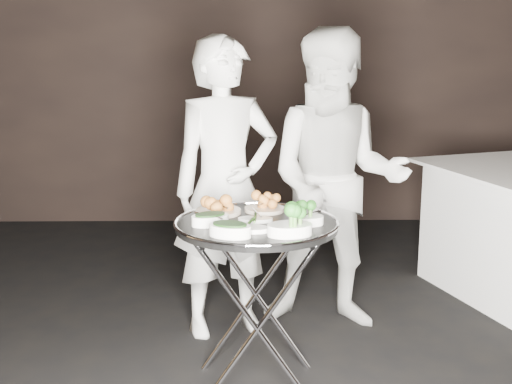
{
  "coord_description": "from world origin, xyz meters",
  "views": [
    {
      "loc": [
        0.12,
        -2.85,
        1.7
      ],
      "look_at": [
        0.17,
        0.47,
        0.95
      ],
      "focal_mm": 50.0,
      "sensor_mm": 36.0,
      "label": 1
    }
  ],
  "objects_px": {
    "serving_tray": "(257,224)",
    "tray_stand": "(257,299)",
    "waiter_right": "(336,181)",
    "waiter_left": "(226,188)"
  },
  "relations": [
    {
      "from": "serving_tray",
      "to": "waiter_right",
      "type": "distance_m",
      "value": 0.93
    },
    {
      "from": "tray_stand",
      "to": "serving_tray",
      "type": "distance_m",
      "value": 0.37
    },
    {
      "from": "tray_stand",
      "to": "waiter_right",
      "type": "bearing_deg",
      "value": 59.65
    },
    {
      "from": "waiter_left",
      "to": "waiter_right",
      "type": "bearing_deg",
      "value": -13.65
    },
    {
      "from": "tray_stand",
      "to": "waiter_right",
      "type": "relative_size",
      "value": 0.48
    },
    {
      "from": "serving_tray",
      "to": "waiter_left",
      "type": "xyz_separation_m",
      "value": [
        -0.16,
        0.72,
        0.01
      ]
    },
    {
      "from": "serving_tray",
      "to": "waiter_right",
      "type": "xyz_separation_m",
      "value": [
        0.47,
        0.8,
        0.03
      ]
    },
    {
      "from": "tray_stand",
      "to": "waiter_left",
      "type": "xyz_separation_m",
      "value": [
        -0.16,
        0.72,
        0.38
      ]
    },
    {
      "from": "serving_tray",
      "to": "tray_stand",
      "type": "bearing_deg",
      "value": -104.04
    },
    {
      "from": "tray_stand",
      "to": "waiter_right",
      "type": "height_order",
      "value": "waiter_right"
    }
  ]
}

